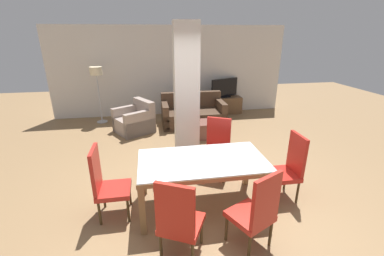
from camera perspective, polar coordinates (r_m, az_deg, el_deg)
ground_plane at (r=4.12m, az=2.18°, el=-16.66°), size 18.00×18.00×0.00m
back_wall at (r=8.17m, az=-4.71°, el=12.42°), size 7.20×0.09×2.70m
divider_pillar at (r=5.04m, az=-1.23°, el=7.42°), size 0.47×0.33×2.70m
dining_table at (r=3.77m, az=2.31°, el=-8.98°), size 1.84×1.01×0.78m
dining_chair_head_right at (r=4.28m, az=20.62°, el=-7.93°), size 0.46×0.46×1.06m
dining_chair_head_left at (r=3.81m, az=-18.56°, el=-11.34°), size 0.46×0.46×1.06m
dining_chair_near_left at (r=3.02m, az=-2.95°, el=-19.58°), size 0.62×0.62×1.06m
dining_chair_near_right at (r=3.22m, az=14.15°, el=-17.33°), size 0.62×0.62×1.06m
dining_chair_far_right at (r=4.68m, az=5.57°, el=-4.13°), size 0.62×0.62×1.06m
sofa at (r=7.32m, az=0.19°, el=3.06°), size 1.74×0.93×0.88m
armchair at (r=6.94m, az=-12.52°, el=1.50°), size 1.16×1.15×0.82m
coffee_table at (r=6.42m, az=2.61°, el=-0.31°), size 0.68×0.54×0.41m
bottle at (r=6.35m, az=1.04°, el=2.40°), size 0.08×0.08×0.27m
tv_stand at (r=8.43m, az=7.05°, el=5.04°), size 1.12×0.40×0.53m
tv_screen at (r=8.30m, az=7.22°, el=8.75°), size 0.92×0.40×0.60m
floor_lamp at (r=7.73m, az=-20.45°, el=10.76°), size 0.34×0.34×1.60m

